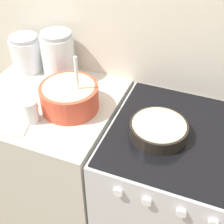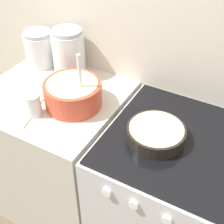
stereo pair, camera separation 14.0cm
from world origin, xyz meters
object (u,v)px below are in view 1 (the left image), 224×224
at_px(baking_pan, 159,129).
at_px(tin_can, 31,111).
at_px(stove, 172,195).
at_px(storage_jar_left, 27,56).
at_px(mixing_bowl, 69,96).
at_px(storage_jar_middle, 59,58).

distance_m(baking_pan, tin_can, 0.58).
relative_size(stove, storage_jar_left, 4.37).
height_order(mixing_bowl, storage_jar_left, mixing_bowl).
bearing_deg(baking_pan, tin_can, -168.08).
height_order(stove, baking_pan, baking_pan).
relative_size(stove, mixing_bowl, 3.06).
bearing_deg(tin_can, storage_jar_left, 125.05).
distance_m(storage_jar_left, storage_jar_middle, 0.21).
xyz_separation_m(stove, tin_can, (-0.67, -0.16, 0.49)).
relative_size(stove, baking_pan, 3.50).
height_order(storage_jar_left, tin_can, storage_jar_left).
relative_size(stove, tin_can, 8.08).
bearing_deg(tin_can, stove, 13.64).
height_order(stove, tin_can, tin_can).
distance_m(baking_pan, storage_jar_left, 0.87).
bearing_deg(storage_jar_left, tin_can, -54.95).
height_order(mixing_bowl, storage_jar_middle, mixing_bowl).
bearing_deg(mixing_bowl, storage_jar_middle, 128.15).
bearing_deg(mixing_bowl, baking_pan, -4.09).
height_order(storage_jar_left, storage_jar_middle, storage_jar_middle).
bearing_deg(stove, storage_jar_middle, 163.39).
bearing_deg(baking_pan, mixing_bowl, 175.91).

